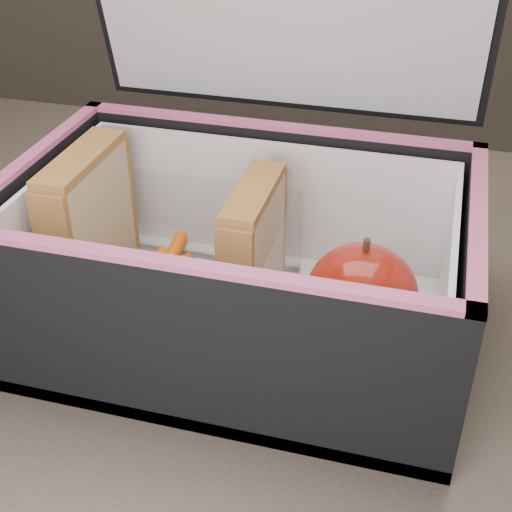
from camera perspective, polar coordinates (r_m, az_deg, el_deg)
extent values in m
cube|color=brown|center=(0.56, 4.33, -8.09)|extent=(1.20, 0.80, 0.03)
cube|color=#382D26|center=(1.24, -18.79, -6.02)|extent=(0.05, 0.05, 0.72)
cube|color=tan|center=(0.58, -13.93, 2.66)|extent=(0.01, 0.10, 0.10)
cube|color=#D36770|center=(0.57, -13.12, 2.19)|extent=(0.01, 0.10, 0.10)
cube|color=tan|center=(0.57, -12.41, 2.45)|extent=(0.01, 0.10, 0.10)
cube|color=olive|center=(0.55, -13.90, 7.56)|extent=(0.03, 0.10, 0.01)
cube|color=tan|center=(0.53, -1.00, 0.37)|extent=(0.01, 0.09, 0.10)
cube|color=#D36770|center=(0.53, -0.19, -0.09)|extent=(0.01, 0.09, 0.09)
cube|color=tan|center=(0.53, 0.62, 0.13)|extent=(0.01, 0.09, 0.10)
cube|color=olive|center=(0.50, -0.21, 5.10)|extent=(0.03, 0.09, 0.01)
cylinder|color=#CF5C0B|center=(0.58, -8.17, -2.12)|extent=(0.02, 0.09, 0.01)
cylinder|color=#CF5C0B|center=(0.55, -7.32, -2.68)|extent=(0.01, 0.09, 0.01)
cylinder|color=#CF5C0B|center=(0.54, -9.30, -2.00)|extent=(0.02, 0.09, 0.01)
cylinder|color=#CF5C0B|center=(0.57, -7.58, -2.23)|extent=(0.03, 0.09, 0.01)
cylinder|color=#CF5C0B|center=(0.54, -6.07, -3.43)|extent=(0.02, 0.09, 0.01)
cylinder|color=#CF5C0B|center=(0.56, -7.13, -0.67)|extent=(0.02, 0.09, 0.01)
cylinder|color=#CF5C0B|center=(0.59, -7.39, -0.88)|extent=(0.01, 0.09, 0.01)
cube|color=white|center=(0.53, 8.58, -6.11)|extent=(0.10, 0.10, 0.01)
ellipsoid|color=maroon|center=(0.50, 8.44, -3.12)|extent=(0.09, 0.09, 0.07)
cylinder|color=#402817|center=(0.48, 8.83, 0.76)|extent=(0.01, 0.01, 0.01)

